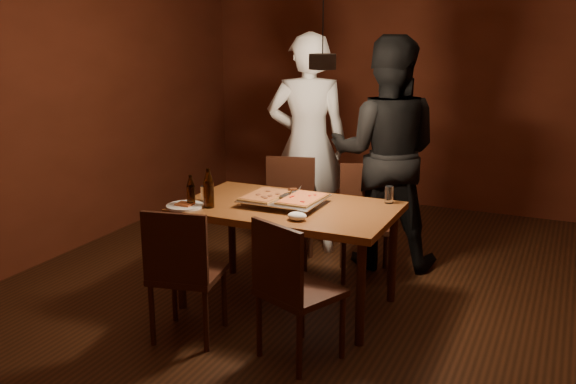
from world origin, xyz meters
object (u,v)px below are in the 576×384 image
at_px(beer_bottle_b, 209,188).
at_px(diner_white, 308,145).
at_px(chair_near_left, 182,263).
at_px(plate_slice, 185,206).
at_px(pizza_tray, 284,201).
at_px(dining_table, 288,216).
at_px(chair_far_left, 288,201).
at_px(beer_bottle_a, 191,191).
at_px(diner_dark, 385,154).
at_px(pendant_lamp, 322,60).
at_px(chair_near_right, 290,279).
at_px(chair_far_right, 366,210).

relative_size(beer_bottle_b, diner_white, 0.14).
distance_m(chair_near_left, diner_white, 1.99).
xyz_separation_m(beer_bottle_b, plate_slice, (-0.16, -0.06, -0.13)).
bearing_deg(chair_near_left, pizza_tray, 56.14).
height_order(dining_table, pizza_tray, pizza_tray).
xyz_separation_m(chair_far_left, beer_bottle_a, (-0.25, -1.11, 0.32)).
bearing_deg(diner_dark, pendant_lamp, 69.06).
height_order(chair_near_left, chair_near_right, same).
height_order(diner_white, diner_dark, diner_white).
xyz_separation_m(chair_near_left, chair_near_right, (0.73, 0.04, 0.00)).
distance_m(chair_near_left, plate_slice, 0.58).
bearing_deg(beer_bottle_b, chair_far_left, 83.89).
bearing_deg(beer_bottle_b, chair_near_right, -29.72).
bearing_deg(chair_near_right, diner_white, 133.39).
relative_size(chair_far_right, plate_slice, 2.08).
distance_m(chair_far_left, beer_bottle_b, 1.14).
xyz_separation_m(dining_table, pizza_tray, (-0.04, 0.02, 0.10)).
distance_m(dining_table, chair_far_right, 0.90).
bearing_deg(chair_near_right, pendant_lamp, 122.50).
height_order(chair_far_right, pizza_tray, chair_far_right).
bearing_deg(diner_white, chair_near_right, 86.98).
height_order(chair_far_right, plate_slice, chair_far_right).
relative_size(beer_bottle_a, beer_bottle_b, 0.80).
height_order(beer_bottle_b, pendant_lamp, pendant_lamp).
bearing_deg(chair_near_right, beer_bottle_a, 178.20).
distance_m(plate_slice, pendant_lamp, 1.38).
relative_size(chair_near_right, beer_bottle_a, 2.48).
distance_m(chair_far_left, chair_far_right, 0.68).
xyz_separation_m(dining_table, diner_white, (-0.34, 1.15, 0.29)).
relative_size(chair_near_right, diner_white, 0.29).
xyz_separation_m(pizza_tray, pendant_lamp, (0.27, 0.03, 0.99)).
bearing_deg(dining_table, pendant_lamp, 11.64).
distance_m(chair_far_left, beer_bottle_a, 1.18).
height_order(dining_table, pendant_lamp, pendant_lamp).
distance_m(chair_near_right, diner_dark, 1.89).
bearing_deg(beer_bottle_a, chair_near_right, -25.17).
bearing_deg(chair_far_right, chair_near_left, 45.58).
xyz_separation_m(dining_table, chair_far_left, (-0.37, 0.82, -0.14)).
height_order(dining_table, diner_white, diner_white).
height_order(plate_slice, diner_white, diner_white).
height_order(chair_near_right, pendant_lamp, pendant_lamp).
bearing_deg(chair_far_left, pizza_tray, 97.06).
relative_size(chair_far_right, pizza_tray, 0.99).
height_order(dining_table, beer_bottle_b, beer_bottle_b).
relative_size(chair_near_right, diner_dark, 0.29).
relative_size(chair_near_left, diner_white, 0.26).
bearing_deg(dining_table, chair_far_left, 114.25).
height_order(dining_table, chair_near_left, chair_near_left).
distance_m(beer_bottle_b, diner_white, 1.42).
height_order(pizza_tray, diner_white, diner_white).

